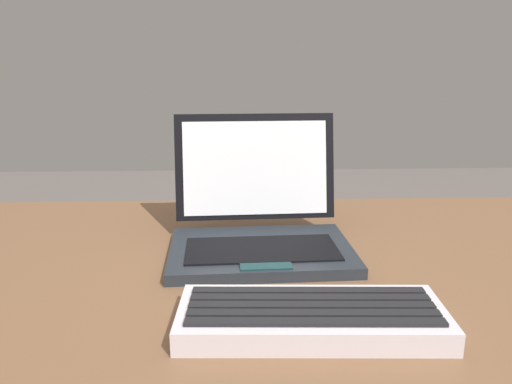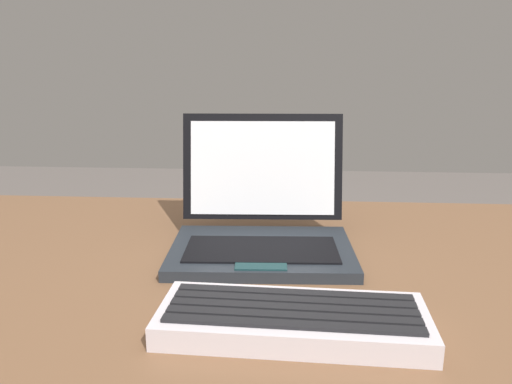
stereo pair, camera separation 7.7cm
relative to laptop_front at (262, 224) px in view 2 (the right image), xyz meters
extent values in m
cube|color=brown|center=(0.06, -0.11, -0.06)|extent=(1.61, 0.84, 0.03)
cube|color=#23292F|center=(0.00, -0.03, -0.04)|extent=(0.30, 0.22, 0.02)
cube|color=black|center=(0.00, -0.05, -0.02)|extent=(0.24, 0.12, 0.00)
cube|color=#17373A|center=(0.00, -0.11, -0.03)|extent=(0.08, 0.04, 0.00)
cube|color=black|center=(0.00, 0.08, 0.08)|extent=(0.29, 0.06, 0.19)
cube|color=white|center=(0.00, 0.08, 0.08)|extent=(0.26, 0.05, 0.16)
cube|color=silver|center=(0.00, 0.08, 0.06)|extent=(0.24, 0.01, 0.01)
cube|color=silver|center=(0.05, -0.26, -0.03)|extent=(0.32, 0.13, 0.03)
cube|color=black|center=(0.05, -0.30, -0.01)|extent=(0.29, 0.03, 0.00)
cube|color=black|center=(0.05, -0.28, -0.01)|extent=(0.29, 0.03, 0.00)
cube|color=black|center=(0.05, -0.26, -0.01)|extent=(0.29, 0.03, 0.00)
cube|color=black|center=(0.05, -0.24, -0.01)|extent=(0.29, 0.03, 0.00)
cube|color=black|center=(0.05, -0.22, -0.01)|extent=(0.29, 0.03, 0.00)
camera|label=1|loc=(-0.04, -0.79, 0.27)|focal=35.08mm
camera|label=2|loc=(0.04, -0.79, 0.27)|focal=35.08mm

